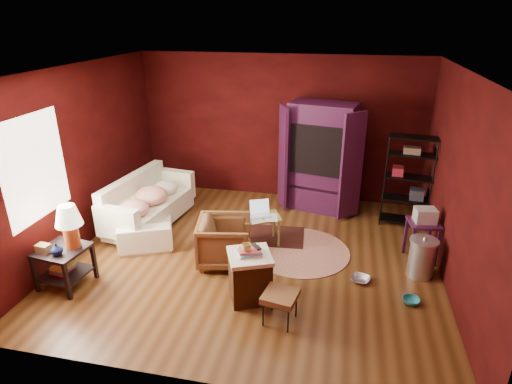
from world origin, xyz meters
TOP-DOWN VIEW (x-y plane):
  - room at (-0.04, -0.01)m, footprint 5.54×5.04m
  - sofa at (-2.05, 0.64)m, footprint 1.42×2.21m
  - armchair at (-0.38, -0.24)m, footprint 0.83×0.87m
  - pet_bowl_steel at (1.61, -0.35)m, footprint 0.27×0.15m
  - pet_bowl_turquoise at (2.25, -0.71)m, footprint 0.23×0.09m
  - vase at (-2.32, -1.39)m, footprint 0.21×0.21m
  - mug at (0.14, -1.05)m, footprint 0.15×0.13m
  - side_table at (-2.30, -1.20)m, footprint 0.66×0.66m
  - sofa_cushions at (-2.05, 0.65)m, footprint 1.04×2.05m
  - hamper at (0.17, -1.01)m, footprint 0.70×0.70m
  - footstool at (0.63, -1.40)m, footprint 0.46×0.46m
  - rug_round at (0.70, 0.29)m, footprint 1.88×1.88m
  - rug_oriental at (0.14, 0.68)m, footprint 1.19×0.84m
  - laptop_desk at (0.04, 0.42)m, footprint 0.70×0.62m
  - tv_armoire at (0.83, 2.01)m, footprint 1.56×1.04m
  - wire_shelving at (2.37, 1.63)m, footprint 0.82×0.43m
  - small_stand at (2.49, 0.44)m, footprint 0.49×0.49m
  - trash_can at (2.44, -0.01)m, footprint 0.46×0.46m

SIDE VIEW (x-z plane):
  - rug_round at x=0.70m, z-range 0.00..0.01m
  - rug_oriental at x=0.14m, z-range 0.01..0.02m
  - pet_bowl_turquoise at x=2.25m, z-range 0.00..0.22m
  - pet_bowl_steel at x=1.61m, z-range 0.00..0.27m
  - trash_can at x=2.44m, z-range -0.02..0.60m
  - hamper at x=0.17m, z-range -0.03..0.72m
  - footstool at x=0.63m, z-range 0.15..0.55m
  - armchair at x=-0.38m, z-range 0.00..0.78m
  - sofa_cushions at x=-2.05m, z-range -0.01..0.81m
  - sofa at x=-2.05m, z-range 0.00..0.83m
  - laptop_desk at x=0.04m, z-range 0.09..0.81m
  - small_stand at x=2.49m, z-range 0.21..1.06m
  - vase at x=-2.32m, z-range 0.56..0.72m
  - side_table at x=-2.30m, z-range 0.12..1.29m
  - mug at x=0.14m, z-range 0.73..0.85m
  - wire_shelving at x=2.37m, z-range 0.08..1.69m
  - tv_armoire at x=0.83m, z-range 0.04..2.06m
  - room at x=-0.04m, z-range -0.02..2.82m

